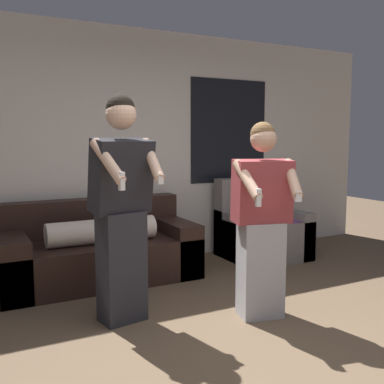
# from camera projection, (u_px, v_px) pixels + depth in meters

# --- Properties ---
(ground_plane) EXTENTS (14.00, 14.00, 0.00)m
(ground_plane) POSITION_uv_depth(u_px,v_px,m) (276.00, 364.00, 2.91)
(ground_plane) COLOR brown
(wall_back) EXTENTS (6.94, 0.07, 2.70)m
(wall_back) POSITION_uv_depth(u_px,v_px,m) (131.00, 148.00, 5.18)
(wall_back) COLOR beige
(wall_back) RESTS_ON ground_plane
(couch) EXTENTS (1.97, 0.89, 0.81)m
(couch) POSITION_uv_depth(u_px,v_px,m) (98.00, 251.00, 4.63)
(couch) COLOR black
(couch) RESTS_ON ground_plane
(armchair) EXTENTS (0.92, 0.84, 0.96)m
(armchair) POSITION_uv_depth(u_px,v_px,m) (261.00, 230.00, 5.52)
(armchair) COLOR slate
(armchair) RESTS_ON ground_plane
(person_left) EXTENTS (0.51, 0.54, 1.79)m
(person_left) POSITION_uv_depth(u_px,v_px,m) (122.00, 208.00, 3.50)
(person_left) COLOR #28282D
(person_left) RESTS_ON ground_plane
(person_right) EXTENTS (0.52, 0.54, 1.59)m
(person_right) POSITION_uv_depth(u_px,v_px,m) (262.00, 222.00, 3.62)
(person_right) COLOR #B2B2B7
(person_right) RESTS_ON ground_plane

